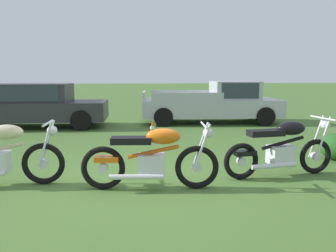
# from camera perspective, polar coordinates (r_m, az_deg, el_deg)

# --- Properties ---
(ground_plane) EXTENTS (120.00, 120.00, 0.00)m
(ground_plane) POSITION_cam_1_polar(r_m,az_deg,el_deg) (5.56, -4.27, -9.48)
(ground_plane) COLOR #476B2D
(motorcycle_orange) EXTENTS (2.09, 0.64, 1.02)m
(motorcycle_orange) POSITION_cam_1_polar(r_m,az_deg,el_deg) (5.13, -2.76, -5.44)
(motorcycle_orange) COLOR black
(motorcycle_orange) RESTS_ON ground
(motorcycle_black) EXTENTS (2.03, 0.66, 1.02)m
(motorcycle_black) POSITION_cam_1_polar(r_m,az_deg,el_deg) (6.08, 18.53, -3.65)
(motorcycle_black) COLOR black
(motorcycle_black) RESTS_ON ground
(car_charcoal) EXTENTS (4.62, 2.05, 1.43)m
(car_charcoal) POSITION_cam_1_polar(r_m,az_deg,el_deg) (11.96, -21.58, 3.60)
(car_charcoal) COLOR #2D2D33
(car_charcoal) RESTS_ON ground
(pickup_truck_silver) EXTENTS (5.01, 2.36, 1.49)m
(pickup_truck_silver) POSITION_cam_1_polar(r_m,az_deg,el_deg) (12.35, 8.33, 4.04)
(pickup_truck_silver) COLOR #B2B5BA
(pickup_truck_silver) RESTS_ON ground
(traffic_cone) EXTENTS (0.25, 0.25, 0.46)m
(traffic_cone) POSITION_cam_1_polar(r_m,az_deg,el_deg) (9.54, -2.66, -0.54)
(traffic_cone) COLOR #EA590F
(traffic_cone) RESTS_ON ground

